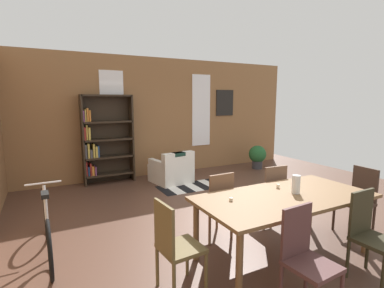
{
  "coord_description": "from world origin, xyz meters",
  "views": [
    {
      "loc": [
        -2.69,
        -3.37,
        1.91
      ],
      "look_at": [
        -0.31,
        1.18,
        1.12
      ],
      "focal_mm": 26.93,
      "sensor_mm": 36.0,
      "label": 1
    }
  ],
  "objects_px": {
    "dining_chair_far_right": "(270,193)",
    "bookshelf_tall": "(104,140)",
    "dining_chair_head_left": "(175,244)",
    "dining_chair_head_right": "(358,198)",
    "potted_plant_by_shelf": "(257,156)",
    "dining_table": "(285,201)",
    "dining_chair_near_right": "(370,233)",
    "dining_chair_far_left": "(217,203)",
    "armchair_white": "(172,171)",
    "bicycle_second": "(47,229)",
    "dining_chair_near_left": "(305,256)",
    "vase_on_table": "(296,184)"
  },
  "relations": [
    {
      "from": "dining_chair_far_right",
      "to": "bookshelf_tall",
      "type": "distance_m",
      "value": 3.99
    },
    {
      "from": "dining_chair_head_left",
      "to": "dining_chair_head_right",
      "type": "distance_m",
      "value": 2.9
    },
    {
      "from": "dining_chair_head_left",
      "to": "potted_plant_by_shelf",
      "type": "xyz_separation_m",
      "value": [
        4.23,
        3.75,
        -0.14
      ]
    },
    {
      "from": "dining_table",
      "to": "dining_chair_near_right",
      "type": "bearing_deg",
      "value": -57.16
    },
    {
      "from": "dining_chair_head_right",
      "to": "dining_chair_far_left",
      "type": "bearing_deg",
      "value": 158.71
    },
    {
      "from": "armchair_white",
      "to": "bicycle_second",
      "type": "distance_m",
      "value": 3.46
    },
    {
      "from": "dining_chair_near_right",
      "to": "dining_chair_far_right",
      "type": "xyz_separation_m",
      "value": [
        -0.0,
        1.5,
        0.0
      ]
    },
    {
      "from": "potted_plant_by_shelf",
      "to": "dining_chair_near_left",
      "type": "bearing_deg",
      "value": -125.98
    },
    {
      "from": "dining_chair_near_left",
      "to": "dining_chair_head_right",
      "type": "distance_m",
      "value": 2.08
    },
    {
      "from": "dining_table",
      "to": "dining_chair_near_right",
      "type": "xyz_separation_m",
      "value": [
        0.48,
        -0.75,
        -0.19
      ]
    },
    {
      "from": "dining_table",
      "to": "dining_chair_far_right",
      "type": "distance_m",
      "value": 0.91
    },
    {
      "from": "dining_chair_far_left",
      "to": "bookshelf_tall",
      "type": "bearing_deg",
      "value": 102.74
    },
    {
      "from": "dining_table",
      "to": "armchair_white",
      "type": "distance_m",
      "value": 3.62
    },
    {
      "from": "dining_table",
      "to": "armchair_white",
      "type": "height_order",
      "value": "dining_table"
    },
    {
      "from": "dining_chair_near_left",
      "to": "dining_chair_far_left",
      "type": "bearing_deg",
      "value": 89.74
    },
    {
      "from": "dining_table",
      "to": "dining_chair_far_left",
      "type": "bearing_deg",
      "value": 122.8
    },
    {
      "from": "bookshelf_tall",
      "to": "potted_plant_by_shelf",
      "type": "xyz_separation_m",
      "value": [
        4.06,
        -0.55,
        -0.64
      ]
    },
    {
      "from": "dining_chair_far_left",
      "to": "bookshelf_tall",
      "type": "distance_m",
      "value": 3.67
    },
    {
      "from": "dining_table",
      "to": "dining_chair_head_left",
      "type": "bearing_deg",
      "value": -179.77
    },
    {
      "from": "dining_chair_far_left",
      "to": "armchair_white",
      "type": "relative_size",
      "value": 1.03
    },
    {
      "from": "bookshelf_tall",
      "to": "potted_plant_by_shelf",
      "type": "bearing_deg",
      "value": -7.69
    },
    {
      "from": "dining_chair_near_left",
      "to": "bookshelf_tall",
      "type": "relative_size",
      "value": 0.47
    },
    {
      "from": "vase_on_table",
      "to": "dining_chair_head_left",
      "type": "height_order",
      "value": "vase_on_table"
    },
    {
      "from": "vase_on_table",
      "to": "potted_plant_by_shelf",
      "type": "xyz_separation_m",
      "value": [
        2.6,
        3.75,
        -0.52
      ]
    },
    {
      "from": "dining_chair_near_left",
      "to": "bicycle_second",
      "type": "height_order",
      "value": "dining_chair_near_left"
    },
    {
      "from": "dining_chair_near_left",
      "to": "armchair_white",
      "type": "height_order",
      "value": "dining_chair_near_left"
    },
    {
      "from": "potted_plant_by_shelf",
      "to": "dining_chair_far_left",
      "type": "bearing_deg",
      "value": -137.38
    },
    {
      "from": "dining_table",
      "to": "vase_on_table",
      "type": "xyz_separation_m",
      "value": [
        0.18,
        0.0,
        0.19
      ]
    },
    {
      "from": "dining_chair_near_right",
      "to": "dining_chair_far_left",
      "type": "xyz_separation_m",
      "value": [
        -0.97,
        1.5,
        0.0
      ]
    },
    {
      "from": "dining_table",
      "to": "armchair_white",
      "type": "relative_size",
      "value": 2.34
    },
    {
      "from": "dining_chair_head_left",
      "to": "bicycle_second",
      "type": "distance_m",
      "value": 1.77
    },
    {
      "from": "dining_chair_head_left",
      "to": "dining_chair_far_left",
      "type": "xyz_separation_m",
      "value": [
        0.97,
        0.76,
        0.0
      ]
    },
    {
      "from": "dining_chair_head_left",
      "to": "bookshelf_tall",
      "type": "xyz_separation_m",
      "value": [
        0.17,
        4.3,
        0.49
      ]
    },
    {
      "from": "bicycle_second",
      "to": "potted_plant_by_shelf",
      "type": "distance_m",
      "value": 5.83
    },
    {
      "from": "bookshelf_tall",
      "to": "bicycle_second",
      "type": "distance_m",
      "value": 3.26
    },
    {
      "from": "dining_chair_near_right",
      "to": "dining_chair_head_right",
      "type": "relative_size",
      "value": 1.0
    },
    {
      "from": "dining_chair_near_right",
      "to": "armchair_white",
      "type": "distance_m",
      "value": 4.37
    },
    {
      "from": "dining_chair_near_left",
      "to": "potted_plant_by_shelf",
      "type": "bearing_deg",
      "value": 54.02
    },
    {
      "from": "potted_plant_by_shelf",
      "to": "dining_chair_far_right",
      "type": "bearing_deg",
      "value": -127.45
    },
    {
      "from": "dining_chair_head_left",
      "to": "potted_plant_by_shelf",
      "type": "distance_m",
      "value": 5.65
    },
    {
      "from": "vase_on_table",
      "to": "dining_chair_near_left",
      "type": "height_order",
      "value": "vase_on_table"
    },
    {
      "from": "dining_table",
      "to": "dining_chair_head_left",
      "type": "relative_size",
      "value": 2.27
    },
    {
      "from": "dining_chair_far_left",
      "to": "dining_chair_head_right",
      "type": "height_order",
      "value": "same"
    },
    {
      "from": "vase_on_table",
      "to": "dining_chair_far_left",
      "type": "distance_m",
      "value": 1.07
    },
    {
      "from": "dining_chair_far_left",
      "to": "potted_plant_by_shelf",
      "type": "distance_m",
      "value": 4.43
    },
    {
      "from": "vase_on_table",
      "to": "bicycle_second",
      "type": "distance_m",
      "value": 3.1
    },
    {
      "from": "bookshelf_tall",
      "to": "dining_chair_near_right",
      "type": "bearing_deg",
      "value": -70.68
    },
    {
      "from": "vase_on_table",
      "to": "bookshelf_tall",
      "type": "distance_m",
      "value": 4.54
    },
    {
      "from": "dining_chair_head_right",
      "to": "armchair_white",
      "type": "height_order",
      "value": "dining_chair_head_right"
    },
    {
      "from": "armchair_white",
      "to": "bicycle_second",
      "type": "bearing_deg",
      "value": -139.89
    }
  ]
}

